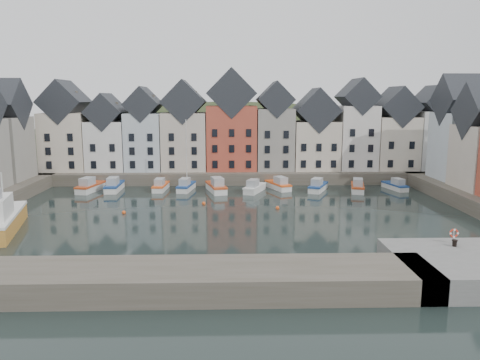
{
  "coord_description": "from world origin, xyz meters",
  "views": [
    {
      "loc": [
        -0.63,
        -55.71,
        14.6
      ],
      "look_at": [
        1.01,
        6.0,
        3.79
      ],
      "focal_mm": 35.0,
      "sensor_mm": 36.0,
      "label": 1
    }
  ],
  "objects_px": {
    "boat_d": "(186,186)",
    "life_ring_post": "(454,234)",
    "boat_a": "(90,187)",
    "mooring_bollard": "(455,243)"
  },
  "relations": [
    {
      "from": "boat_a",
      "to": "boat_d",
      "type": "bearing_deg",
      "value": 12.6
    },
    {
      "from": "mooring_bollard",
      "to": "life_ring_post",
      "type": "height_order",
      "value": "life_ring_post"
    },
    {
      "from": "boat_a",
      "to": "mooring_bollard",
      "type": "relative_size",
      "value": 12.49
    },
    {
      "from": "boat_a",
      "to": "boat_d",
      "type": "relative_size",
      "value": 0.61
    },
    {
      "from": "boat_a",
      "to": "mooring_bollard",
      "type": "distance_m",
      "value": 54.46
    },
    {
      "from": "boat_d",
      "to": "mooring_bollard",
      "type": "xyz_separation_m",
      "value": [
        26.28,
        -35.56,
        1.56
      ]
    },
    {
      "from": "boat_d",
      "to": "life_ring_post",
      "type": "xyz_separation_m",
      "value": [
        26.6,
        -34.65,
        2.11
      ]
    },
    {
      "from": "life_ring_post",
      "to": "boat_d",
      "type": "bearing_deg",
      "value": 127.52
    },
    {
      "from": "mooring_bollard",
      "to": "life_ring_post",
      "type": "relative_size",
      "value": 0.43
    },
    {
      "from": "boat_d",
      "to": "boat_a",
      "type": "bearing_deg",
      "value": -169.73
    }
  ]
}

